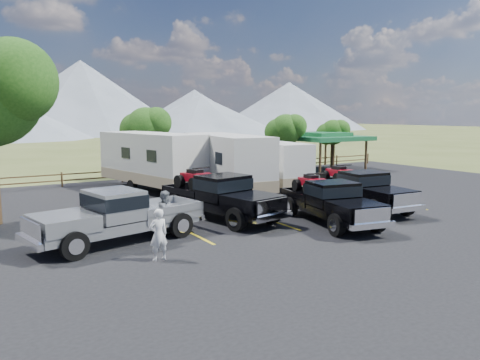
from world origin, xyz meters
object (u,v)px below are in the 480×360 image
rig_right (360,189)px  trailer_right (271,164)px  person_a (158,235)px  pickup_silver (119,215)px  trailer_left (152,161)px  pavilion (323,137)px  rig_left (219,195)px  person_b (166,213)px  rig_center (329,200)px  trailer_center (227,163)px

rig_right → trailer_right: bearing=94.5°
trailer_right → person_a: trailer_right is taller
pickup_silver → trailer_right: bearing=110.8°
rig_right → trailer_left: (-6.82, 10.66, 0.85)m
pavilion → pickup_silver: bearing=-148.1°
rig_left → pickup_silver: rig_left is taller
person_a → person_b: bearing=-119.6°
trailer_right → trailer_left: bearing=164.6°
rig_center → person_b: 7.10m
pavilion → rig_center: bearing=-130.6°
pavilion → trailer_right: bearing=-148.4°
pavilion → person_b: bearing=-145.8°
pavilion → rig_right: 16.94m
rig_center → trailer_right: (3.51, 9.40, 0.56)m
pavilion → rig_left: size_ratio=0.89×
rig_left → trailer_left: size_ratio=0.68×
rig_left → person_b: (-3.23, -1.56, -0.19)m
pavilion → trailer_center: (-13.17, -6.45, -0.91)m
rig_right → trailer_left: bearing=128.3°
trailer_center → trailer_right: 3.67m
rig_center → person_b: bearing=177.0°
pavilion → rig_right: pavilion is taller
trailer_left → person_a: size_ratio=6.04×
rig_left → trailer_center: bearing=46.4°
rig_left → trailer_center: trailer_center is taller
pavilion → trailer_right: (-9.56, -5.87, -1.20)m
trailer_right → pickup_silver: size_ratio=1.25×
rig_right → trailer_center: trailer_center is taller
pavilion → person_b: pavilion is taller
rig_center → trailer_right: size_ratio=0.75×
rig_left → trailer_left: (0.19, 8.90, 0.79)m
rig_center → trailer_left: 12.68m
pavilion → person_a: 27.03m
rig_center → person_b: (-6.89, 1.70, -0.10)m
trailer_right → pickup_silver: 14.48m
pavilion → person_b: (-19.97, -13.57, -1.86)m
trailer_left → trailer_center: trailer_left is taller
pavilion → trailer_left: (-16.54, -3.11, -0.88)m
rig_right → trailer_right: 7.92m
pickup_silver → person_b: 1.86m
rig_right → trailer_right: (0.16, 7.90, 0.53)m
pavilion → person_a: (-21.39, -16.41, -1.89)m
trailer_left → trailer_right: 7.51m
pavilion → rig_left: 20.66m
trailer_left → trailer_right: trailer_left is taller
trailer_center → person_a: bearing=-122.5°
rig_left → rig_right: bearing=-25.1°
rig_right → trailer_left: 12.68m
rig_left → trailer_left: trailer_left is taller
rig_center → rig_right: bearing=35.0°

